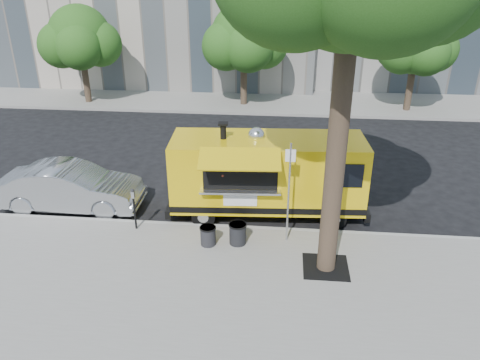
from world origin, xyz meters
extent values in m
plane|color=black|center=(0.00, 0.00, 0.00)|extent=(120.00, 120.00, 0.00)
cube|color=gray|center=(0.00, -4.00, 0.07)|extent=(60.00, 6.00, 0.15)
cube|color=#999993|center=(0.00, -0.93, 0.07)|extent=(60.00, 0.14, 0.16)
cube|color=gray|center=(0.00, 13.50, 0.07)|extent=(60.00, 5.00, 0.15)
cylinder|color=#33261C|center=(2.60, -2.80, 3.40)|extent=(0.48, 0.48, 6.50)
cube|color=black|center=(2.60, -2.80, 0.15)|extent=(1.20, 1.20, 0.02)
cylinder|color=#33261C|center=(-10.00, 12.30, 1.45)|extent=(0.36, 0.36, 2.60)
sphere|color=#245516|center=(-10.00, 12.30, 3.79)|extent=(3.42, 3.42, 3.42)
cylinder|color=#33261C|center=(-1.00, 12.70, 1.45)|extent=(0.36, 0.36, 2.60)
sphere|color=#245516|center=(-1.00, 12.70, 3.85)|extent=(3.60, 3.60, 3.60)
cylinder|color=#33261C|center=(8.00, 12.40, 1.45)|extent=(0.36, 0.36, 2.60)
sphere|color=#245516|center=(8.00, 12.40, 3.74)|extent=(3.24, 3.24, 3.24)
cylinder|color=silver|center=(1.55, -1.55, 1.65)|extent=(0.06, 0.06, 3.00)
cube|color=white|center=(1.55, -1.55, 2.80)|extent=(0.28, 0.02, 0.35)
cylinder|color=black|center=(-3.00, -1.35, 0.68)|extent=(0.06, 0.06, 1.05)
cube|color=silver|center=(-3.00, -1.35, 1.30)|extent=(0.10, 0.08, 0.22)
sphere|color=black|center=(-3.00, -1.35, 1.43)|extent=(0.11, 0.11, 0.11)
cube|color=yellow|center=(0.89, 0.20, 1.53)|extent=(6.07, 2.39, 2.15)
cube|color=black|center=(0.89, 0.20, 0.66)|extent=(6.09, 2.42, 0.20)
cube|color=black|center=(3.94, 0.40, 0.41)|extent=(0.30, 1.92, 0.27)
cube|color=black|center=(-2.17, 0.00, 0.41)|extent=(0.30, 1.92, 0.27)
cube|color=black|center=(3.88, 0.39, 1.88)|extent=(0.15, 1.61, 0.87)
cylinder|color=black|center=(3.00, -0.51, 0.37)|extent=(0.75, 0.30, 0.73)
cylinder|color=black|center=(2.89, 1.17, 0.37)|extent=(0.75, 0.30, 0.73)
cylinder|color=black|center=(-1.03, -0.77, 0.37)|extent=(0.75, 0.30, 0.73)
cylinder|color=black|center=(-1.13, 0.91, 0.37)|extent=(0.75, 0.30, 0.73)
cube|color=black|center=(0.12, -0.80, 1.88)|extent=(2.21, 0.32, 0.96)
cube|color=silver|center=(0.13, -0.96, 1.36)|extent=(2.42, 0.50, 0.06)
cube|color=yellow|center=(0.16, -1.28, 2.53)|extent=(2.35, 1.01, 0.39)
cube|color=white|center=(0.13, -0.88, 1.08)|extent=(1.01, 0.10, 0.46)
cylinder|color=black|center=(-0.49, 0.11, 2.84)|extent=(0.18, 0.18, 0.50)
sphere|color=silver|center=(0.51, 0.36, 2.66)|extent=(0.51, 0.51, 0.51)
sphere|color=maroon|center=(-0.40, -0.54, 1.83)|extent=(0.77, 0.77, 0.77)
cylinder|color=#FF590C|center=(-0.38, -0.77, 1.70)|extent=(0.32, 0.13, 0.31)
imported|color=#9FA2A6|center=(-5.55, 0.00, 0.76)|extent=(4.65, 1.65, 1.53)
cylinder|color=black|center=(-0.68, -2.00, 0.43)|extent=(0.44, 0.44, 0.57)
cylinder|color=black|center=(-0.68, -2.00, 0.70)|extent=(0.47, 0.47, 0.04)
cylinder|color=black|center=(0.15, -1.86, 0.46)|extent=(0.48, 0.48, 0.63)
cylinder|color=black|center=(0.15, -1.86, 0.76)|extent=(0.52, 0.52, 0.04)
camera|label=1|loc=(1.34, -13.24, 7.51)|focal=35.00mm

